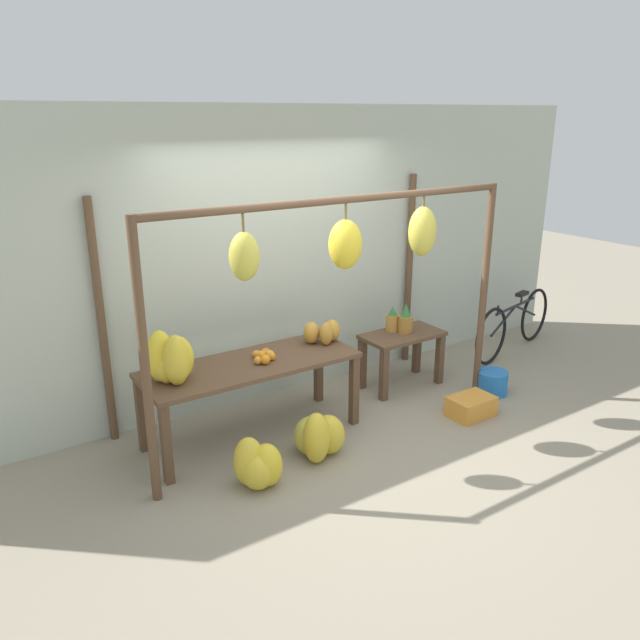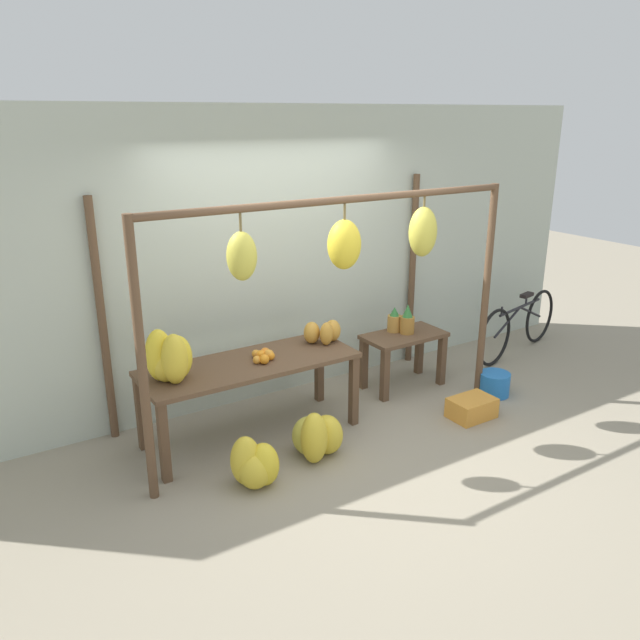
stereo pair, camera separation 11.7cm
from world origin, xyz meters
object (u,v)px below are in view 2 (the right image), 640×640
pineapple_cluster (401,321)px  blue_bucket (494,384)px  fruit_crate_white (472,408)px  orange_pile (263,355)px  papaya_pile (323,332)px  banana_pile_ground_right (317,436)px  parked_bicycle (518,325)px  banana_pile_on_table (169,358)px  banana_pile_ground_left (254,465)px

pineapple_cluster → blue_bucket: 1.13m
fruit_crate_white → pineapple_cluster: bearing=95.6°
orange_pile → pineapple_cluster: 1.70m
pineapple_cluster → papaya_pile: 1.03m
orange_pile → banana_pile_ground_right: orange_pile is taller
pineapple_cluster → parked_bicycle: (1.75, -0.04, -0.35)m
pineapple_cluster → blue_bucket: bearing=-48.1°
banana_pile_on_table → fruit_crate_white: banana_pile_on_table is taller
pineapple_cluster → blue_bucket: pineapple_cluster is taller
banana_pile_on_table → papaya_pile: size_ratio=1.07×
papaya_pile → banana_pile_ground_right: bearing=-126.3°
parked_bicycle → papaya_pile: 2.81m
papaya_pile → parked_bicycle: bearing=1.5°
banana_pile_on_table → banana_pile_ground_left: bearing=-62.0°
banana_pile_ground_right → fruit_crate_white: bearing=-6.3°
banana_pile_ground_left → parked_bicycle: size_ratio=0.24×
orange_pile → fruit_crate_white: 2.04m
pineapple_cluster → banana_pile_ground_left: 2.36m
parked_bicycle → banana_pile_ground_right: bearing=-167.2°
fruit_crate_white → banana_pile_ground_left: bearing=178.2°
banana_pile_ground_left → papaya_pile: (1.11, 0.77, 0.63)m
papaya_pile → fruit_crate_white: bearing=-37.1°
banana_pile_ground_right → orange_pile: bearing=106.9°
orange_pile → papaya_pile: size_ratio=0.58×
blue_bucket → banana_pile_ground_right: bearing=-178.5°
banana_pile_ground_left → fruit_crate_white: bearing=-1.8°
banana_pile_on_table → banana_pile_ground_right: size_ratio=0.88×
pineapple_cluster → banana_pile_ground_right: 1.77m
banana_pile_on_table → banana_pile_ground_right: (1.00, -0.59, -0.70)m
banana_pile_on_table → orange_pile: 0.83m
banana_pile_on_table → blue_bucket: 3.29m
banana_pile_on_table → banana_pile_ground_right: bearing=-30.8°
banana_pile_ground_left → papaya_pile: 1.49m
orange_pile → fruit_crate_white: (1.78, -0.76, -0.65)m
pineapple_cluster → banana_pile_ground_left: pineapple_cluster is taller
orange_pile → banana_pile_ground_left: (-0.45, -0.69, -0.57)m
banana_pile_ground_right → parked_bicycle: bearing=12.8°
fruit_crate_white → banana_pile_on_table: bearing=163.5°
orange_pile → blue_bucket: size_ratio=0.80×
blue_bucket → papaya_pile: bearing=160.0°
banana_pile_ground_right → blue_bucket: banana_pile_ground_right is taller
banana_pile_ground_left → banana_pile_ground_right: banana_pile_ground_right is taller
orange_pile → papaya_pile: 0.67m
fruit_crate_white → papaya_pile: papaya_pile is taller
fruit_crate_white → parked_bicycle: size_ratio=0.24×
parked_bicycle → blue_bucket: bearing=-148.3°
blue_bucket → pineapple_cluster: bearing=131.9°
papaya_pile → pineapple_cluster: bearing=6.3°
banana_pile_on_table → fruit_crate_white: 2.82m
fruit_crate_white → parked_bicycle: parked_bicycle is taller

